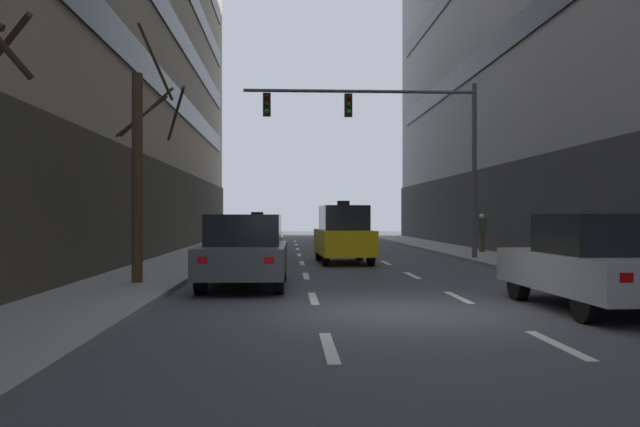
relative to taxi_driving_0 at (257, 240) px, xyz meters
name	(u,v)px	position (x,y,z in m)	size (l,w,h in m)	color
ground_plane	(403,312)	(3.13, -12.58, -0.81)	(120.00, 120.00, 0.00)	#424247
sidewalk_left	(67,311)	(-2.68, -12.58, -0.74)	(2.57, 80.00, 0.14)	gray
lane_stripe_l1_s3	(329,347)	(1.62, -15.58, -0.81)	(0.16, 2.00, 0.01)	silver
lane_stripe_l1_s4	(313,298)	(1.62, -10.58, -0.81)	(0.16, 2.00, 0.01)	silver
lane_stripe_l1_s5	(306,276)	(1.62, -5.58, -0.81)	(0.16, 2.00, 0.01)	silver
lane_stripe_l1_s6	(302,263)	(1.62, -0.58, -0.81)	(0.16, 2.00, 0.01)	silver
lane_stripe_l1_s7	(299,255)	(1.62, 4.42, -0.81)	(0.16, 2.00, 0.01)	silver
lane_stripe_l1_s8	(297,249)	(1.62, 9.42, -0.81)	(0.16, 2.00, 0.01)	silver
lane_stripe_l1_s9	(296,245)	(1.62, 14.42, -0.81)	(0.16, 2.00, 0.01)	silver
lane_stripe_l1_s10	(295,241)	(1.62, 19.42, -0.81)	(0.16, 2.00, 0.01)	silver
lane_stripe_l2_s3	(558,344)	(4.63, -15.58, -0.81)	(0.16, 2.00, 0.01)	silver
lane_stripe_l2_s4	(458,297)	(4.63, -10.58, -0.81)	(0.16, 2.00, 0.01)	silver
lane_stripe_l2_s5	(412,275)	(4.63, -5.58, -0.81)	(0.16, 2.00, 0.01)	silver
lane_stripe_l2_s6	(386,263)	(4.63, -0.58, -0.81)	(0.16, 2.00, 0.01)	silver
lane_stripe_l2_s7	(368,255)	(4.63, 4.42, -0.81)	(0.16, 2.00, 0.01)	silver
lane_stripe_l2_s8	(356,249)	(4.63, 9.42, -0.81)	(0.16, 2.00, 0.01)	silver
lane_stripe_l2_s9	(347,244)	(4.63, 14.42, -0.81)	(0.16, 2.00, 0.01)	silver
lane_stripe_l2_s10	(340,241)	(4.63, 19.42, -0.81)	(0.16, 2.00, 0.01)	silver
taxi_driving_0	(257,240)	(0.00, 0.00, 0.00)	(1.90, 4.42, 1.83)	black
car_driving_1	(245,252)	(0.09, -8.48, 0.03)	(2.00, 4.63, 1.72)	black
taxi_driving_2	(343,234)	(3.11, -0.57, 0.21)	(1.95, 4.32, 2.23)	black
car_parked_1	(595,263)	(6.60, -12.52, 0.04)	(2.05, 4.66, 1.73)	black
traffic_signal_0	(395,131)	(5.08, 0.03, 4.03)	(8.64, 0.35, 6.46)	#4C4C51
street_tree_3	(139,169)	(-2.38, -8.44, 1.97)	(1.87, 2.01, 5.87)	#4C3823
pedestrian_0	(482,230)	(9.47, 3.86, 0.28)	(0.49, 0.32, 1.64)	brown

